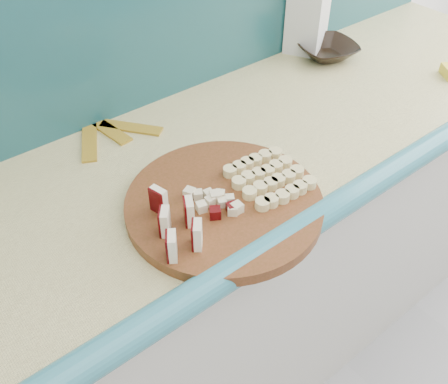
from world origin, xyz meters
TOP-DOWN VIEW (x-y plane):
  - kitchen_counter at (0.10, 1.50)m, footprint 2.20×0.63m
  - backsplash at (0.10, 1.79)m, footprint 2.20×0.02m
  - cutting_board at (-0.04, 1.34)m, footprint 0.44×0.44m
  - apple_wedges at (-0.17, 1.32)m, footprint 0.10×0.16m
  - apple_chunks at (-0.06, 1.34)m, footprint 0.06×0.06m
  - banana_slices at (0.07, 1.33)m, footprint 0.16×0.16m
  - brown_bowl at (0.62, 1.67)m, footprint 0.21×0.21m
  - flour_bag at (0.62, 1.76)m, footprint 0.18×0.16m
  - banana_peel at (-0.09, 1.72)m, footprint 0.22×0.18m

SIDE VIEW (x-z plane):
  - kitchen_counter at x=0.10m, z-range 0.00..0.91m
  - banana_peel at x=-0.09m, z-range 0.91..0.92m
  - cutting_board at x=-0.04m, z-range 0.91..0.94m
  - brown_bowl at x=0.62m, z-range 0.91..0.95m
  - banana_slices at x=0.07m, z-range 0.94..0.95m
  - apple_chunks at x=-0.06m, z-range 0.94..0.96m
  - apple_wedges at x=-0.17m, z-range 0.94..0.99m
  - flour_bag at x=0.62m, z-range 0.91..1.16m
  - backsplash at x=0.10m, z-range 0.91..1.41m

